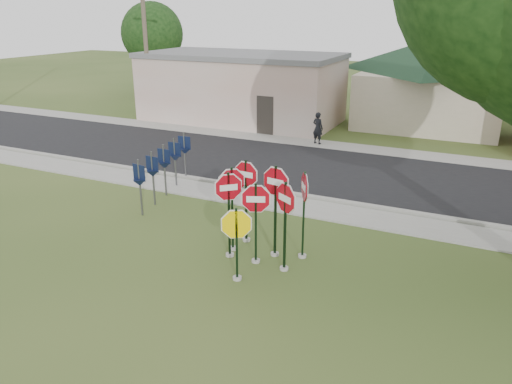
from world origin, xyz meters
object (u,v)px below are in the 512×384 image
at_px(stop_sign_center, 256,212).
at_px(utility_pole_near, 146,40).
at_px(stop_sign_left, 229,203).
at_px(pedestrian, 318,128).
at_px(stop_sign_yellow, 237,236).

distance_m(stop_sign_center, utility_pole_near, 20.18).
bearing_deg(stop_sign_left, pedestrian, 97.83).
distance_m(stop_sign_center, stop_sign_left, 0.85).
relative_size(stop_sign_center, stop_sign_yellow, 1.15).
bearing_deg(utility_pole_near, stop_sign_left, -46.95).
bearing_deg(stop_sign_left, stop_sign_yellow, -53.66).
bearing_deg(stop_sign_left, stop_sign_center, -0.89).
xyz_separation_m(stop_sign_yellow, utility_pole_near, (-13.98, 15.19, 3.70)).
xyz_separation_m(stop_sign_center, stop_sign_left, (-0.84, 0.01, 0.13)).
bearing_deg(stop_sign_center, pedestrian, 101.36).
relative_size(stop_sign_center, utility_pole_near, 0.26).
relative_size(stop_sign_yellow, utility_pole_near, 0.22).
height_order(stop_sign_yellow, stop_sign_left, stop_sign_left).
bearing_deg(utility_pole_near, pedestrian, -4.85).
xyz_separation_m(stop_sign_left, pedestrian, (-1.81, 13.14, -0.76)).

